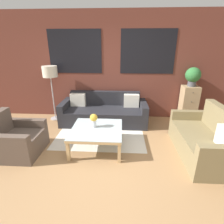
{
  "coord_description": "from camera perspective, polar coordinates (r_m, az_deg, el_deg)",
  "views": [
    {
      "loc": [
        0.31,
        -2.4,
        1.97
      ],
      "look_at": [
        0.09,
        1.28,
        0.55
      ],
      "focal_mm": 28.0,
      "sensor_mm": 36.0,
      "label": 1
    }
  ],
  "objects": [
    {
      "name": "drawer_cabinet",
      "position": [
        5.13,
        23.64,
        2.43
      ],
      "size": [
        0.4,
        0.39,
        0.97
      ],
      "color": "tan",
      "rests_on": "ground_plane"
    },
    {
      "name": "rug",
      "position": [
        4.16,
        -3.73,
        -7.23
      ],
      "size": [
        2.0,
        1.46,
        0.0
      ],
      "color": "silver",
      "rests_on": "ground_plane"
    },
    {
      "name": "floor_lamp",
      "position": [
        4.92,
        -19.54,
        11.64
      ],
      "size": [
        0.38,
        0.38,
        1.47
      ],
      "color": "#B2B2B7",
      "rests_on": "ground_plane"
    },
    {
      "name": "couch_dark",
      "position": [
        4.69,
        -2.59,
        -0.11
      ],
      "size": [
        2.23,
        0.88,
        0.78
      ],
      "color": "#232328",
      "rests_on": "ground_plane"
    },
    {
      "name": "flower_vase",
      "position": [
        3.46,
        -5.98,
        -2.44
      ],
      "size": [
        0.15,
        0.15,
        0.28
      ],
      "color": "silver",
      "rests_on": "coffee_table"
    },
    {
      "name": "settee_vintage",
      "position": [
        3.72,
        28.06,
        -8.16
      ],
      "size": [
        0.8,
        1.58,
        0.92
      ],
      "color": "olive",
      "rests_on": "ground_plane"
    },
    {
      "name": "coffee_table",
      "position": [
        3.49,
        -5.0,
        -6.26
      ],
      "size": [
        0.99,
        0.99,
        0.43
      ],
      "color": "silver",
      "rests_on": "ground_plane"
    },
    {
      "name": "ground_plane",
      "position": [
        3.12,
        -3.21,
        -18.15
      ],
      "size": [
        16.0,
        16.0,
        0.0
      ],
      "primitive_type": "plane",
      "color": "#9E754C"
    },
    {
      "name": "armchair_corner",
      "position": [
        3.83,
        -28.53,
        -8.01
      ],
      "size": [
        0.8,
        0.83,
        0.84
      ],
      "color": "brown",
      "rests_on": "ground_plane"
    },
    {
      "name": "potted_plant",
      "position": [
        4.96,
        24.92,
        10.71
      ],
      "size": [
        0.38,
        0.38,
        0.48
      ],
      "color": "#47474C",
      "rests_on": "drawer_cabinet"
    },
    {
      "name": "wall_back_brick",
      "position": [
        4.88,
        -0.28,
        14.46
      ],
      "size": [
        8.4,
        0.09,
        2.8
      ],
      "color": "brown",
      "rests_on": "ground_plane"
    }
  ]
}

